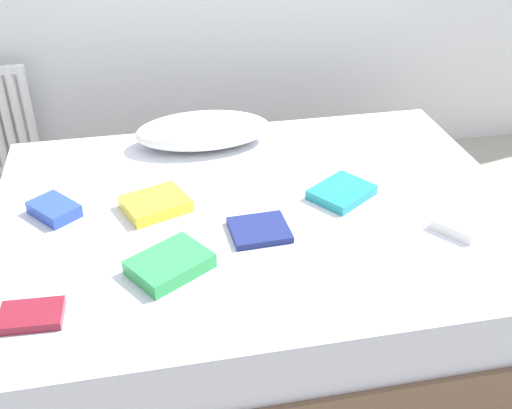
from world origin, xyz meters
The scene contains 10 objects.
ground_plane centered at (0.00, 0.00, 0.00)m, with size 8.00×8.00×0.00m, color #9E998E.
bed centered at (0.00, 0.00, 0.25)m, with size 2.00×1.50×0.50m.
pillow centered at (-0.14, 0.56, 0.57)m, with size 0.60×0.30×0.14m, color white.
textbook_white centered at (0.69, -0.26, 0.52)m, with size 0.20×0.16×0.04m, color white.
textbook_teal centered at (0.33, 0.01, 0.52)m, with size 0.22×0.18×0.04m, color teal.
textbook_green centered at (-0.36, -0.32, 0.53)m, with size 0.24×0.18×0.05m, color green.
textbook_maroon centered at (-0.77, -0.46, 0.51)m, with size 0.18×0.12×0.03m, color maroon.
textbook_blue centered at (-0.74, 0.10, 0.52)m, with size 0.18×0.12×0.05m, color #2847B7.
textbook_navy centered at (-0.03, -0.17, 0.51)m, with size 0.20×0.18×0.02m, color navy.
textbook_yellow centered at (-0.38, 0.06, 0.52)m, with size 0.23×0.18×0.05m, color yellow.
Camera 1 is at (-0.39, -1.90, 1.74)m, focal length 43.20 mm.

